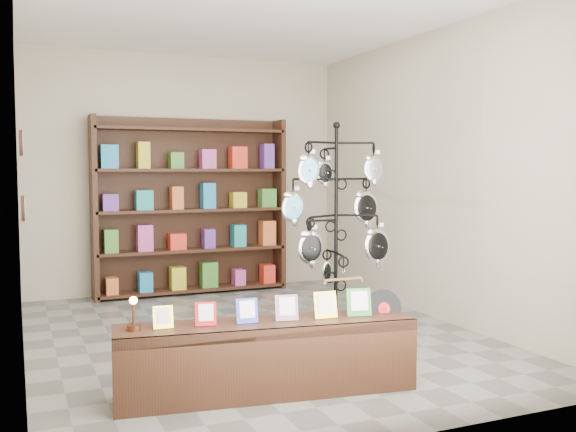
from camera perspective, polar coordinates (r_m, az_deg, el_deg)
ground at (r=6.13m, az=-3.01°, el=-10.58°), size 5.00×5.00×0.00m
room_envelope at (r=5.93m, az=-3.08°, el=6.98°), size 5.00×5.00×5.00m
display_tree at (r=5.77m, az=4.30°, el=0.04°), size 1.02×0.88×1.98m
front_shelf at (r=4.55m, az=-1.88°, el=-12.44°), size 2.11×0.70×0.73m
back_shelving at (r=8.14m, az=-8.59°, el=0.39°), size 2.42×0.36×2.20m
wall_clocks at (r=6.37m, az=-22.58°, el=3.32°), size 0.03×0.24×0.84m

